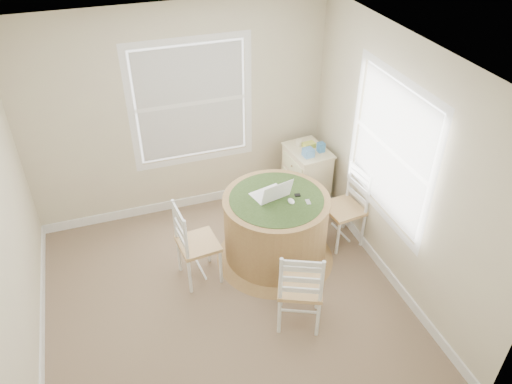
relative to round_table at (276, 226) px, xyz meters
name	(u,v)px	position (x,y,z in m)	size (l,w,h in m)	color
room	(233,189)	(-0.57, -0.33, 0.85)	(3.64, 3.64, 2.64)	#94775E
round_table	(276,226)	(0.00, 0.00, 0.00)	(1.34, 1.34, 0.83)	olive
chair_left	(198,243)	(-0.88, -0.03, 0.02)	(0.42, 0.40, 0.95)	white
chair_near	(300,286)	(-0.10, -0.94, 0.02)	(0.42, 0.40, 0.95)	white
chair_right	(344,208)	(0.84, 0.02, 0.02)	(0.42, 0.40, 0.95)	white
laptop	(271,194)	(-0.04, 0.05, 0.41)	(0.43, 0.40, 0.25)	white
mouse	(291,201)	(0.12, -0.11, 0.39)	(0.07, 0.11, 0.04)	white
phone	(308,202)	(0.29, -0.17, 0.38)	(0.04, 0.09, 0.02)	#B7BABF
keys	(297,195)	(0.23, -0.03, 0.38)	(0.06, 0.05, 0.03)	black
corner_chest	(306,177)	(0.75, 0.87, -0.05)	(0.51, 0.65, 0.81)	beige
tissue_box	(308,153)	(0.68, 0.72, 0.41)	(0.12, 0.12, 0.10)	#568CC6
box_yellow	(309,145)	(0.78, 0.92, 0.39)	(0.15, 0.10, 0.06)	#CDD74C
box_blue	(322,147)	(0.88, 0.77, 0.42)	(0.08, 0.08, 0.12)	teal
cup_cream	(298,143)	(0.67, 0.99, 0.40)	(0.07, 0.07, 0.09)	beige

